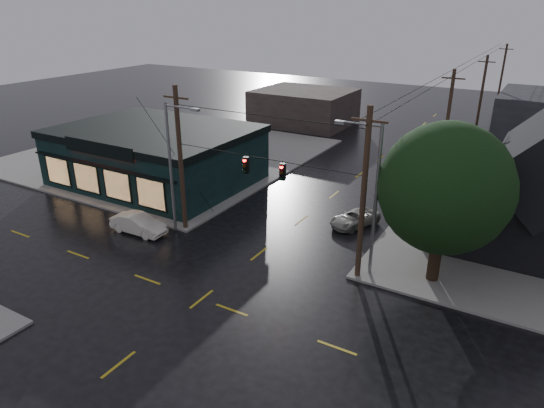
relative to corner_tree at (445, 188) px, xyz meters
The scene contains 15 objects.
ground_plane 14.50m from the corner_tree, 141.44° to the right, with size 160.00×160.00×0.00m, color black.
sidewalk_nw 33.07m from the corner_tree, 158.94° to the left, with size 28.00×28.00×0.15m, color gray.
pizza_shop 26.02m from the corner_tree, 169.63° to the left, with size 16.30×12.34×4.90m.
corner_tree is the anchor object (origin of this frame).
utility_pole_nw 17.95m from the corner_tree, behind, with size 2.00×0.32×10.15m, color black, non-canonical shape.
utility_pole_ne 7.18m from the corner_tree, 155.33° to the right, with size 2.00×0.32×10.15m, color black, non-canonical shape.
utility_pole_far_a 20.90m from the corner_tree, 101.21° to the left, with size 2.00×0.32×9.65m, color black, non-canonical shape.
utility_pole_far_b 40.31m from the corner_tree, 95.62° to the left, with size 2.00×0.32×9.15m, color black, non-canonical shape.
utility_pole_far_c 60.11m from the corner_tree, 93.74° to the left, with size 2.00×0.32×9.15m, color black, non-canonical shape.
span_signal_assembly 10.46m from the corner_tree, behind, with size 13.00×0.48×1.23m.
streetlight_nw 18.31m from the corner_tree, behind, with size 5.40×0.30×9.15m, color gray, non-canonical shape.
streetlight_ne 6.78m from the corner_tree, 162.19° to the right, with size 5.40×0.30×9.15m, color gray, non-canonical shape.
bg_building_west 40.17m from the corner_tree, 127.58° to the left, with size 12.00×10.00×4.40m, color #302523.
sedan_cream 20.36m from the corner_tree, 168.49° to the right, with size 1.45×4.16×1.37m, color white.
suv_silver 9.76m from the corner_tree, 143.95° to the left, with size 1.83×3.98×1.11m, color gray.
Camera 1 is at (14.65, -17.41, 15.00)m, focal length 32.00 mm.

